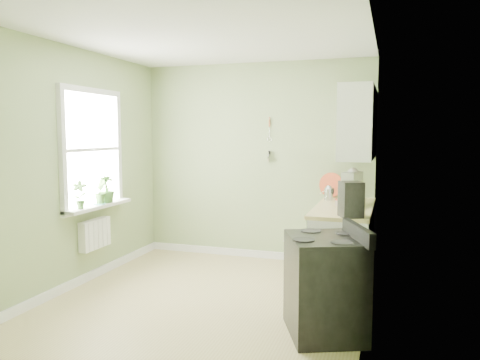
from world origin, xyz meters
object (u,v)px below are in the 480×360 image
(stove, at_px, (325,285))
(stand_mixer, at_px, (352,190))
(kettle, at_px, (328,193))
(coffee_maker, at_px, (351,200))

(stove, relative_size, stand_mixer, 2.26)
(stand_mixer, xyz_separation_m, kettle, (-0.31, 0.35, -0.09))
(kettle, xyz_separation_m, coffee_maker, (0.36, -1.13, 0.08))
(stove, height_order, stand_mixer, stand_mixer)
(kettle, distance_m, coffee_maker, 1.19)
(stove, relative_size, kettle, 5.36)
(stove, height_order, coffee_maker, coffee_maker)
(stove, xyz_separation_m, coffee_maker, (0.14, 0.76, 0.64))
(stove, bearing_deg, kettle, 96.71)
(stove, xyz_separation_m, kettle, (-0.22, 1.88, 0.56))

